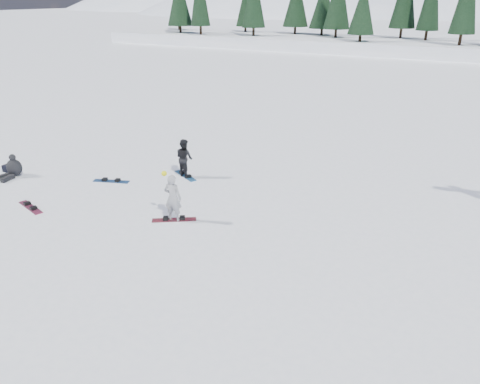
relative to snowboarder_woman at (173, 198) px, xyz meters
name	(u,v)px	position (x,y,z in m)	size (l,w,h in m)	color
ground	(138,204)	(-1.96, 0.50, -0.84)	(420.00, 420.00, 0.00)	white
alpine_backdrop	(433,53)	(-13.69, 189.67, -14.81)	(412.50, 227.00, 53.20)	white
snowboarder_woman	(173,198)	(0.00, 0.00, 0.00)	(0.67, 0.50, 1.80)	#A3A3A8
snowboarder_man	(184,158)	(-2.05, 3.69, -0.03)	(0.79, 0.61, 1.62)	black
seated_rider	(13,168)	(-8.42, 0.25, -0.47)	(0.70, 1.14, 0.96)	black
gear_bag	(8,168)	(-9.12, 0.51, -0.69)	(0.45, 0.30, 0.30)	black
snowboard_woman	(174,220)	(0.00, 0.00, -0.82)	(1.50, 0.28, 0.03)	maroon
snowboard_man	(185,176)	(-2.05, 3.69, -0.82)	(1.50, 0.28, 0.03)	#1D64A1
snowboard_loose_c	(111,181)	(-4.38, 1.72, -0.82)	(1.50, 0.28, 0.03)	navy
snowboard_loose_b	(31,207)	(-5.17, -1.61, -0.82)	(1.50, 0.28, 0.03)	maroon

